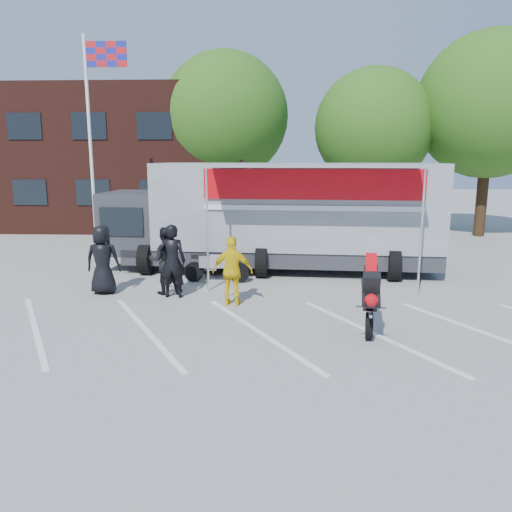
# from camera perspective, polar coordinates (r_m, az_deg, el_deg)

# --- Properties ---
(ground) EXTENTS (100.00, 100.00, 0.00)m
(ground) POSITION_cam_1_polar(r_m,az_deg,el_deg) (9.70, -1.16, -10.61)
(ground) COLOR gray
(ground) RESTS_ON ground
(parking_bay_lines) EXTENTS (18.09, 13.33, 0.01)m
(parking_bay_lines) POSITION_cam_1_polar(r_m,az_deg,el_deg) (10.63, -0.82, -8.58)
(parking_bay_lines) COLOR white
(parking_bay_lines) RESTS_ON ground
(office_building) EXTENTS (18.00, 8.00, 7.00)m
(office_building) POSITION_cam_1_polar(r_m,az_deg,el_deg) (28.99, -19.27, 10.39)
(office_building) COLOR #421C15
(office_building) RESTS_ON ground
(flagpole) EXTENTS (1.61, 0.12, 8.00)m
(flagpole) POSITION_cam_1_polar(r_m,az_deg,el_deg) (20.23, -17.87, 14.80)
(flagpole) COLOR white
(flagpole) RESTS_ON ground
(tree_left) EXTENTS (6.12, 6.12, 8.64)m
(tree_left) POSITION_cam_1_polar(r_m,az_deg,el_deg) (25.20, -3.55, 15.65)
(tree_left) COLOR #382314
(tree_left) RESTS_ON ground
(tree_mid) EXTENTS (5.44, 5.44, 7.68)m
(tree_mid) POSITION_cam_1_polar(r_m,az_deg,el_deg) (24.43, 13.29, 14.06)
(tree_mid) COLOR #382314
(tree_mid) RESTS_ON ground
(tree_right) EXTENTS (6.46, 6.46, 9.12)m
(tree_right) POSITION_cam_1_polar(r_m,az_deg,el_deg) (25.41, 25.16, 15.32)
(tree_right) COLOR #382314
(tree_right) RESTS_ON ground
(transporter_truck) EXTENTS (11.10, 5.91, 3.43)m
(transporter_truck) POSITION_cam_1_polar(r_m,az_deg,el_deg) (16.26, 2.75, -1.62)
(transporter_truck) COLOR #969A9E
(transporter_truck) RESTS_ON ground
(parked_motorcycle) EXTENTS (2.00, 0.75, 1.03)m
(parked_motorcycle) POSITION_cam_1_polar(r_m,az_deg,el_deg) (14.75, -4.52, -2.97)
(parked_motorcycle) COLOR silver
(parked_motorcycle) RESTS_ON ground
(stunt_bike_rider) EXTENTS (0.94, 1.64, 1.83)m
(stunt_bike_rider) POSITION_cam_1_polar(r_m,az_deg,el_deg) (10.99, 12.63, -8.22)
(stunt_bike_rider) COLOR black
(stunt_bike_rider) RESTS_ON ground
(spectator_leather_a) EXTENTS (0.93, 0.62, 1.86)m
(spectator_leather_a) POSITION_cam_1_polar(r_m,az_deg,el_deg) (13.90, -17.11, -0.40)
(spectator_leather_a) COLOR black
(spectator_leather_a) RESTS_ON ground
(spectator_leather_b) EXTENTS (0.71, 0.48, 1.93)m
(spectator_leather_b) POSITION_cam_1_polar(r_m,az_deg,el_deg) (13.11, -9.55, -0.58)
(spectator_leather_b) COLOR black
(spectator_leather_b) RESTS_ON ground
(spectator_leather_c) EXTENTS (0.98, 0.83, 1.80)m
(spectator_leather_c) POSITION_cam_1_polar(r_m,az_deg,el_deg) (13.50, -10.32, -0.53)
(spectator_leather_c) COLOR black
(spectator_leather_c) RESTS_ON ground
(spectator_hivis) EXTENTS (1.04, 0.51, 1.72)m
(spectator_hivis) POSITION_cam_1_polar(r_m,az_deg,el_deg) (12.28, -2.69, -1.73)
(spectator_hivis) COLOR yellow
(spectator_hivis) RESTS_ON ground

